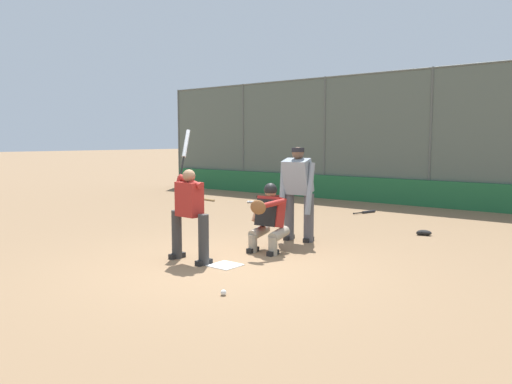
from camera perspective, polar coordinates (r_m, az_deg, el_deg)
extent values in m
plane|color=#846647|center=(7.79, -3.54, -8.40)|extent=(160.00, 160.00, 0.00)
cube|color=white|center=(7.79, -3.54, -8.35)|extent=(0.43, 0.43, 0.01)
cylinder|color=#515651|center=(15.34, 19.32, 5.90)|extent=(0.08, 0.08, 4.01)
cylinder|color=#515651|center=(16.84, 7.85, 6.15)|extent=(0.08, 0.08, 4.01)
cylinder|color=#515651|center=(18.88, -1.46, 6.17)|extent=(0.08, 0.08, 4.01)
cylinder|color=#515651|center=(21.32, -8.79, 6.08)|extent=(0.08, 0.08, 4.01)
cube|color=#515B51|center=(15.34, 19.32, 5.90)|extent=(21.18, 0.01, 4.01)
cylinder|color=#515651|center=(15.48, 19.58, 13.23)|extent=(21.18, 0.06, 0.06)
cube|color=#236638|center=(15.32, 18.99, -0.17)|extent=(20.75, 0.18, 0.77)
cube|color=slate|center=(17.77, 17.45, -0.37)|extent=(14.82, 1.95, 0.12)
cube|color=slate|center=(17.24, 16.81, 0.00)|extent=(14.82, 0.55, 0.44)
cube|color=#B7BABC|center=(17.22, 16.84, 0.86)|extent=(14.82, 0.24, 0.08)
cube|color=slate|center=(17.74, 17.48, 0.66)|extent=(14.82, 0.55, 0.76)
cube|color=#B7BABC|center=(17.71, 17.53, 2.01)|extent=(14.82, 0.24, 0.08)
cube|color=slate|center=(18.24, 18.12, 1.28)|extent=(14.82, 0.55, 1.08)
cube|color=#B7BABC|center=(18.20, 18.18, 3.10)|extent=(14.82, 0.24, 0.08)
cylinder|color=#333333|center=(7.78, -6.01, -5.45)|extent=(0.16, 0.16, 0.79)
cube|color=black|center=(7.86, -5.98, -7.99)|extent=(0.13, 0.29, 0.08)
cylinder|color=#333333|center=(8.28, -9.04, -4.80)|extent=(0.16, 0.16, 0.79)
cube|color=black|center=(8.35, -9.00, -7.19)|extent=(0.13, 0.29, 0.08)
cube|color=maroon|center=(7.93, -7.64, -0.83)|extent=(0.44, 0.28, 0.54)
sphere|color=#936B4C|center=(7.90, -7.67, 1.85)|extent=(0.20, 0.20, 0.20)
cylinder|color=maroon|center=(7.93, -7.56, 1.20)|extent=(0.56, 0.18, 0.21)
cylinder|color=maroon|center=(8.13, -8.73, 1.30)|extent=(0.12, 0.15, 0.15)
sphere|color=black|center=(8.14, -8.63, 1.71)|extent=(0.04, 0.04, 0.04)
cylinder|color=black|center=(8.23, -8.44, 2.87)|extent=(0.14, 0.21, 0.33)
cylinder|color=#B7BCC1|center=(8.45, -8.00, 5.51)|extent=(0.22, 0.32, 0.47)
cylinder|color=gray|center=(8.43, 1.94, -6.21)|extent=(0.15, 0.15, 0.31)
cylinder|color=gray|center=(8.56, 2.66, -4.84)|extent=(0.21, 0.48, 0.24)
cube|color=black|center=(8.45, 1.94, -6.97)|extent=(0.12, 0.27, 0.08)
cylinder|color=gray|center=(8.65, -0.37, -5.90)|extent=(0.15, 0.15, 0.31)
cylinder|color=gray|center=(8.77, 0.37, -4.57)|extent=(0.21, 0.48, 0.24)
cube|color=black|center=(8.67, -0.37, -6.63)|extent=(0.12, 0.27, 0.08)
cube|color=maroon|center=(8.64, 1.66, -2.26)|extent=(0.47, 0.39, 0.55)
cube|color=black|center=(8.52, 1.13, -2.38)|extent=(0.41, 0.17, 0.46)
sphere|color=#936B4C|center=(8.60, 1.67, 0.03)|extent=(0.20, 0.20, 0.20)
sphere|color=black|center=(8.60, 1.67, 0.27)|extent=(0.23, 0.23, 0.23)
cylinder|color=maroon|center=(8.33, 1.74, -1.39)|extent=(0.25, 0.54, 0.16)
ellipsoid|color=brown|center=(8.18, 0.24, -1.75)|extent=(0.31, 0.12, 0.24)
cylinder|color=#936B4C|center=(8.78, 0.18, -1.96)|extent=(0.12, 0.32, 0.44)
cylinder|color=#4C4C51|center=(9.53, 6.05, -2.96)|extent=(0.19, 0.19, 0.92)
cube|color=black|center=(9.60, 6.02, -5.43)|extent=(0.14, 0.29, 0.08)
cylinder|color=#4C4C51|center=(9.72, 3.81, -2.76)|extent=(0.19, 0.19, 0.92)
cube|color=black|center=(9.79, 3.79, -5.19)|extent=(0.14, 0.29, 0.08)
cube|color=gray|center=(9.48, 4.79, 1.79)|extent=(0.55, 0.49, 0.70)
sphere|color=brown|center=(9.45, 4.81, 4.45)|extent=(0.23, 0.23, 0.23)
cylinder|color=black|center=(9.45, 4.81, 4.83)|extent=(0.24, 0.24, 0.08)
cylinder|color=gray|center=(9.31, 6.17, 0.39)|extent=(0.13, 0.25, 0.98)
cylinder|color=gray|center=(9.57, 3.06, 0.56)|extent=(0.18, 0.26, 0.98)
sphere|color=black|center=(13.21, 11.11, -2.42)|extent=(0.04, 0.04, 0.04)
cylinder|color=black|center=(13.33, 11.61, -2.36)|extent=(0.12, 0.33, 0.03)
cylinder|color=#28282D|center=(13.61, 12.76, -2.21)|extent=(0.20, 0.46, 0.07)
sphere|color=black|center=(16.48, -6.62, -0.71)|extent=(0.04, 0.04, 0.04)
cylinder|color=black|center=(16.33, -6.25, -0.76)|extent=(0.36, 0.09, 0.03)
cylinder|color=tan|center=(15.99, -5.35, -0.90)|extent=(0.50, 0.15, 0.07)
sphere|color=black|center=(16.88, 0.12, -0.51)|extent=(0.04, 0.04, 0.04)
cylinder|color=black|center=(16.91, 0.68, -0.50)|extent=(0.25, 0.26, 0.03)
cylinder|color=maroon|center=(16.98, 2.00, -0.48)|extent=(0.36, 0.38, 0.07)
sphere|color=black|center=(15.48, 2.13, -1.10)|extent=(0.04, 0.04, 0.04)
cylinder|color=black|center=(15.45, 1.48, -1.11)|extent=(0.27, 0.28, 0.03)
cylinder|color=#B7BCC1|center=(15.38, -0.09, -1.14)|extent=(0.39, 0.41, 0.07)
ellipsoid|color=black|center=(10.76, 18.69, -4.41)|extent=(0.29, 0.19, 0.11)
ellipsoid|color=black|center=(10.70, 18.11, -4.47)|extent=(0.11, 0.08, 0.08)
sphere|color=white|center=(6.35, -3.74, -11.39)|extent=(0.07, 0.07, 0.07)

